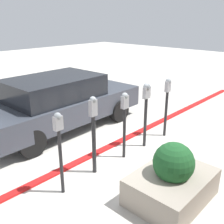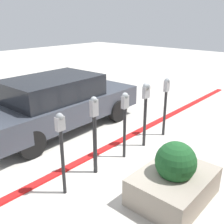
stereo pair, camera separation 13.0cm
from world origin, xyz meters
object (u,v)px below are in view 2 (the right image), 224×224
(parking_meter_second, at_px, (95,128))
(parking_meter_farthest, at_px, (166,99))
(parking_meter_nearest, at_px, (61,141))
(parked_car_front, at_px, (58,102))
(parking_meter_middle, at_px, (125,115))
(parking_meter_fourth, at_px, (146,103))
(planter_box, at_px, (174,179))

(parking_meter_second, relative_size, parking_meter_farthest, 1.04)
(parking_meter_nearest, height_order, parked_car_front, parking_meter_nearest)
(parking_meter_nearest, bearing_deg, parking_meter_second, 4.32)
(parking_meter_middle, xyz_separation_m, parked_car_front, (0.03, 2.33, -0.23))
(parking_meter_farthest, height_order, parked_car_front, parking_meter_farthest)
(parking_meter_nearest, distance_m, parked_car_front, 2.91)
(parking_meter_second, height_order, parking_meter_fourth, parking_meter_second)
(parking_meter_nearest, height_order, parking_meter_middle, parking_meter_nearest)
(parking_meter_fourth, height_order, parking_meter_farthest, parking_meter_fourth)
(parked_car_front, bearing_deg, planter_box, -99.74)
(parking_meter_farthest, height_order, planter_box, parking_meter_farthest)
(parking_meter_nearest, distance_m, parking_meter_middle, 1.67)
(parking_meter_middle, bearing_deg, parking_meter_farthest, -1.21)
(parking_meter_nearest, relative_size, parking_meter_middle, 1.02)
(parking_meter_nearest, xyz_separation_m, parked_car_front, (1.70, 2.36, -0.25))
(planter_box, bearing_deg, parking_meter_fourth, 49.66)
(parking_meter_middle, bearing_deg, parking_meter_fourth, -0.46)
(parking_meter_nearest, height_order, planter_box, parking_meter_nearest)
(planter_box, bearing_deg, parking_meter_farthest, 34.86)
(parking_meter_middle, relative_size, parking_meter_farthest, 0.97)
(parking_meter_nearest, xyz_separation_m, planter_box, (1.14, -1.48, -0.63))
(parking_meter_middle, bearing_deg, planter_box, -109.53)
(parking_meter_second, bearing_deg, parking_meter_nearest, -175.68)
(parking_meter_farthest, xyz_separation_m, parked_car_front, (-1.55, 2.37, -0.22))
(parking_meter_fourth, xyz_separation_m, planter_box, (-1.27, -1.50, -0.69))
(parking_meter_middle, xyz_separation_m, parking_meter_fourth, (0.74, -0.01, 0.07))
(parking_meter_nearest, xyz_separation_m, parking_meter_fourth, (2.41, 0.02, 0.05))
(parking_meter_middle, distance_m, parked_car_front, 2.34)
(parking_meter_second, xyz_separation_m, parking_meter_fourth, (1.59, -0.04, 0.11))
(parking_meter_farthest, relative_size, planter_box, 1.06)
(parking_meter_farthest, relative_size, parked_car_front, 0.32)
(parking_meter_second, bearing_deg, planter_box, -78.33)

